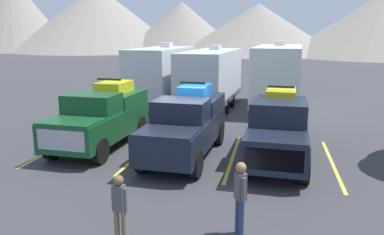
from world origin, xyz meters
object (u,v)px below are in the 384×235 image
(pickup_truck_a, at_px, (102,116))
(person_a, at_px, (120,206))
(camper_trailer_a, at_px, (162,74))
(person_b, at_px, (240,194))
(camper_trailer_c, at_px, (278,74))
(pickup_truck_c, at_px, (278,127))
(pickup_truck_b, at_px, (187,123))
(camper_trailer_b, at_px, (211,76))

(pickup_truck_a, relative_size, person_a, 3.39)
(camper_trailer_a, xyz_separation_m, person_b, (5.94, -14.25, -1.04))
(camper_trailer_c, distance_m, person_a, 16.63)
(pickup_truck_c, distance_m, person_b, 5.81)
(pickup_truck_a, distance_m, camper_trailer_a, 8.34)
(pickup_truck_a, height_order, person_b, pickup_truck_a)
(pickup_truck_c, distance_m, person_a, 7.48)
(pickup_truck_a, distance_m, person_a, 7.78)
(pickup_truck_b, xyz_separation_m, person_a, (-0.03, -6.42, -0.31))
(pickup_truck_a, relative_size, pickup_truck_b, 0.94)
(camper_trailer_b, xyz_separation_m, person_a, (0.50, -15.36, -1.06))
(pickup_truck_a, height_order, person_a, pickup_truck_a)
(pickup_truck_c, xyz_separation_m, camper_trailer_c, (0.01, 9.55, 0.91))
(pickup_truck_c, xyz_separation_m, person_a, (-3.34, -6.69, -0.27))
(pickup_truck_b, bearing_deg, camper_trailer_c, 71.29)
(pickup_truck_a, relative_size, person_b, 3.13)
(camper_trailer_b, bearing_deg, pickup_truck_a, -110.04)
(camper_trailer_b, xyz_separation_m, camper_trailer_c, (3.85, 0.88, 0.13))
(pickup_truck_a, height_order, camper_trailer_a, camper_trailer_a)
(pickup_truck_a, bearing_deg, camper_trailer_b, 69.96)
(pickup_truck_c, xyz_separation_m, camper_trailer_b, (-3.84, 8.67, 0.78))
(person_b, bearing_deg, camper_trailer_b, 101.62)
(person_a, bearing_deg, camper_trailer_a, 102.88)
(pickup_truck_c, height_order, camper_trailer_c, camper_trailer_c)
(pickup_truck_b, bearing_deg, camper_trailer_b, 93.35)
(camper_trailer_c, relative_size, person_b, 4.79)
(camper_trailer_a, relative_size, person_b, 4.45)
(pickup_truck_c, bearing_deg, pickup_truck_b, -175.25)
(camper_trailer_b, bearing_deg, pickup_truck_b, -86.65)
(pickup_truck_b, distance_m, person_a, 6.42)
(pickup_truck_c, distance_m, camper_trailer_c, 9.59)
(person_a, relative_size, person_b, 0.92)
(pickup_truck_c, bearing_deg, camper_trailer_a, 128.69)
(pickup_truck_b, relative_size, pickup_truck_c, 0.97)
(pickup_truck_c, height_order, camper_trailer_b, camper_trailer_b)
(pickup_truck_c, bearing_deg, camper_trailer_b, 113.89)
(pickup_truck_a, xyz_separation_m, pickup_truck_b, (3.61, -0.49, 0.00))
(camper_trailer_b, height_order, camper_trailer_c, camper_trailer_c)
(pickup_truck_b, bearing_deg, person_a, -90.22)
(pickup_truck_c, bearing_deg, camper_trailer_c, 89.93)
(pickup_truck_b, height_order, pickup_truck_c, pickup_truck_b)
(pickup_truck_b, relative_size, camper_trailer_b, 0.65)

